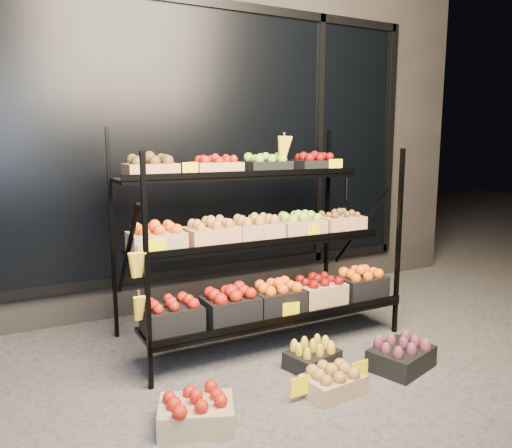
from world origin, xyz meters
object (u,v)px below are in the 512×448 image
floor_crate_midright (332,381)px  floor_crate_left (196,411)px  floor_crate_midleft (312,356)px  display_rack (259,241)px

floor_crate_midright → floor_crate_left: bearing=171.2°
floor_crate_left → floor_crate_midleft: bearing=39.3°
display_rack → floor_crate_midright: bearing=-91.5°
floor_crate_left → floor_crate_midright: size_ratio=1.33×
floor_crate_midleft → floor_crate_midright: size_ratio=1.09×
floor_crate_midleft → floor_crate_left: bearing=-176.7°
display_rack → floor_crate_left: display_rack is taller
display_rack → floor_crate_midleft: (0.07, -0.65, -0.70)m
floor_crate_left → floor_crate_midleft: floor_crate_left is taller
display_rack → floor_crate_left: (-0.91, -0.96, -0.69)m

